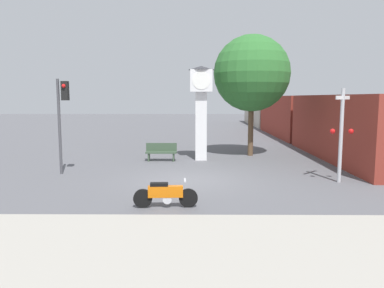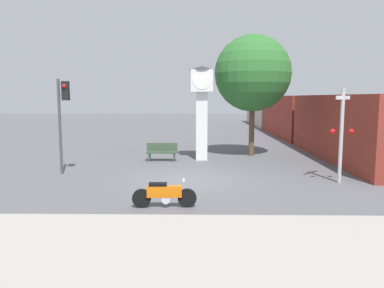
{
  "view_description": "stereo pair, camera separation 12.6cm",
  "coord_description": "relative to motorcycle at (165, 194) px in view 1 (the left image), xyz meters",
  "views": [
    {
      "loc": [
        0.32,
        -14.59,
        3.26
      ],
      "look_at": [
        0.18,
        0.74,
        1.36
      ],
      "focal_mm": 35.0,
      "sensor_mm": 36.0,
      "label": 1
    },
    {
      "loc": [
        0.45,
        -14.58,
        3.26
      ],
      "look_at": [
        0.18,
        0.74,
        1.36
      ],
      "focal_mm": 35.0,
      "sensor_mm": 36.0,
      "label": 2
    }
  ],
  "objects": [
    {
      "name": "clock_tower",
      "position": [
        1.19,
        8.69,
        2.83
      ],
      "size": [
        1.34,
        1.34,
        4.88
      ],
      "color": "white",
      "rests_on": "ground_plane"
    },
    {
      "name": "street_tree",
      "position": [
        4.01,
        10.14,
        4.17
      ],
      "size": [
        4.21,
        4.21,
        6.7
      ],
      "color": "brown",
      "rests_on": "ground_plane"
    },
    {
      "name": "sidewalk_strip",
      "position": [
        0.57,
        -4.0,
        -0.36
      ],
      "size": [
        36.0,
        6.0,
        0.1
      ],
      "color": "#9E998E",
      "rests_on": "ground_plane"
    },
    {
      "name": "motorcycle",
      "position": [
        0.0,
        0.0,
        0.0
      ],
      "size": [
        1.92,
        0.42,
        0.85
      ],
      "rotation": [
        0.0,
        0.0,
        0.05
      ],
      "color": "black",
      "rests_on": "ground_plane"
    },
    {
      "name": "traffic_light",
      "position": [
        -4.72,
        4.91,
        2.38
      ],
      "size": [
        0.5,
        0.35,
        4.04
      ],
      "color": "#47474C",
      "rests_on": "ground_plane"
    },
    {
      "name": "railroad_crossing_signal",
      "position": [
        6.47,
        3.42,
        1.57
      ],
      "size": [
        0.9,
        0.82,
        3.61
      ],
      "color": "#B7B7BC",
      "rests_on": "ground_plane"
    },
    {
      "name": "freight_train",
      "position": [
        8.99,
        21.53,
        1.29
      ],
      "size": [
        2.8,
        37.21,
        3.4
      ],
      "color": "maroon",
      "rests_on": "ground_plane"
    },
    {
      "name": "ground_plane",
      "position": [
        0.57,
        3.74,
        -0.41
      ],
      "size": [
        120.0,
        120.0,
        0.0
      ],
      "primitive_type": "plane",
      "color": "#56565B"
    },
    {
      "name": "bench",
      "position": [
        -0.87,
        8.28,
        0.08
      ],
      "size": [
        1.6,
        0.44,
        0.92
      ],
      "color": "#384C38",
      "rests_on": "ground_plane"
    }
  ]
}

